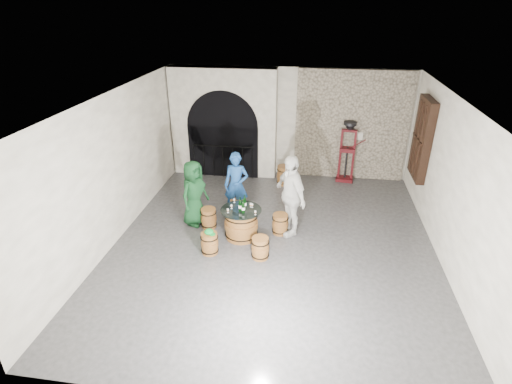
# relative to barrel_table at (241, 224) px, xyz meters

# --- Properties ---
(ground) EXTENTS (8.00, 8.00, 0.00)m
(ground) POSITION_rel_barrel_table_xyz_m (0.75, -0.15, -0.35)
(ground) COLOR #313134
(ground) RESTS_ON ground
(wall_back) EXTENTS (8.00, 0.00, 8.00)m
(wall_back) POSITION_rel_barrel_table_xyz_m (0.75, 3.85, 1.25)
(wall_back) COLOR white
(wall_back) RESTS_ON ground
(wall_front) EXTENTS (8.00, 0.00, 8.00)m
(wall_front) POSITION_rel_barrel_table_xyz_m (0.75, -4.15, 1.25)
(wall_front) COLOR white
(wall_front) RESTS_ON ground
(wall_left) EXTENTS (0.00, 8.00, 8.00)m
(wall_left) POSITION_rel_barrel_table_xyz_m (-2.75, -0.15, 1.25)
(wall_left) COLOR white
(wall_left) RESTS_ON ground
(wall_right) EXTENTS (0.00, 8.00, 8.00)m
(wall_right) POSITION_rel_barrel_table_xyz_m (4.25, -0.15, 1.25)
(wall_right) COLOR white
(wall_right) RESTS_ON ground
(ceiling) EXTENTS (8.00, 8.00, 0.00)m
(ceiling) POSITION_rel_barrel_table_xyz_m (0.75, -0.15, 2.85)
(ceiling) COLOR beige
(ceiling) RESTS_ON wall_back
(stone_facing_panel) EXTENTS (3.20, 0.12, 3.18)m
(stone_facing_panel) POSITION_rel_barrel_table_xyz_m (2.55, 3.79, 1.25)
(stone_facing_panel) COLOR tan
(stone_facing_panel) RESTS_ON ground
(arched_opening) EXTENTS (3.10, 0.60, 3.19)m
(arched_opening) POSITION_rel_barrel_table_xyz_m (-1.15, 3.59, 1.23)
(arched_opening) COLOR white
(arched_opening) RESTS_ON ground
(shuttered_window) EXTENTS (0.23, 1.10, 2.00)m
(shuttered_window) POSITION_rel_barrel_table_xyz_m (4.13, 2.25, 1.45)
(shuttered_window) COLOR black
(shuttered_window) RESTS_ON wall_right
(barrel_table) EXTENTS (0.92, 0.92, 0.71)m
(barrel_table) POSITION_rel_barrel_table_xyz_m (0.00, 0.00, 0.00)
(barrel_table) COLOR brown
(barrel_table) RESTS_ON ground
(barrel_stool_left) EXTENTS (0.38, 0.38, 0.48)m
(barrel_stool_left) POSITION_rel_barrel_table_xyz_m (-0.85, 0.33, -0.11)
(barrel_stool_left) COLOR brown
(barrel_stool_left) RESTS_ON ground
(barrel_stool_far) EXTENTS (0.38, 0.38, 0.48)m
(barrel_stool_far) POSITION_rel_barrel_table_xyz_m (-0.26, 0.87, -0.11)
(barrel_stool_far) COLOR brown
(barrel_stool_far) RESTS_ON ground
(barrel_stool_right) EXTENTS (0.38, 0.38, 0.48)m
(barrel_stool_right) POSITION_rel_barrel_table_xyz_m (0.86, 0.30, -0.11)
(barrel_stool_right) COLOR brown
(barrel_stool_right) RESTS_ON ground
(barrel_stool_near_right) EXTENTS (0.38, 0.38, 0.48)m
(barrel_stool_near_right) POSITION_rel_barrel_table_xyz_m (0.53, -0.73, -0.11)
(barrel_stool_near_right) COLOR brown
(barrel_stool_near_right) RESTS_ON ground
(barrel_stool_near_left) EXTENTS (0.38, 0.38, 0.48)m
(barrel_stool_near_left) POSITION_rel_barrel_table_xyz_m (-0.56, -0.72, -0.11)
(barrel_stool_near_left) COLOR brown
(barrel_stool_near_left) RESTS_ON ground
(green_cap) EXTENTS (0.24, 0.19, 0.11)m
(green_cap) POSITION_rel_barrel_table_xyz_m (-0.55, -0.72, 0.17)
(green_cap) COLOR #0B7C2B
(green_cap) RESTS_ON barrel_stool_near_left
(person_green) EXTENTS (0.80, 0.93, 1.60)m
(person_green) POSITION_rel_barrel_table_xyz_m (-1.20, 0.47, 0.45)
(person_green) COLOR #0F381A
(person_green) RESTS_ON ground
(person_blue) EXTENTS (0.62, 0.42, 1.65)m
(person_blue) POSITION_rel_barrel_table_xyz_m (-0.30, 1.00, 0.47)
(person_blue) COLOR navy
(person_blue) RESTS_ON ground
(person_white) EXTENTS (1.02, 1.19, 1.91)m
(person_white) POSITION_rel_barrel_table_xyz_m (1.06, 0.37, 0.60)
(person_white) COLOR silver
(person_white) RESTS_ON ground
(wine_bottle_left) EXTENTS (0.08, 0.08, 0.32)m
(wine_bottle_left) POSITION_rel_barrel_table_xyz_m (-0.01, -0.05, 0.49)
(wine_bottle_left) COLOR black
(wine_bottle_left) RESTS_ON barrel_table
(wine_bottle_center) EXTENTS (0.08, 0.08, 0.32)m
(wine_bottle_center) POSITION_rel_barrel_table_xyz_m (0.07, -0.12, 0.49)
(wine_bottle_center) COLOR black
(wine_bottle_center) RESTS_ON barrel_table
(wine_bottle_right) EXTENTS (0.08, 0.08, 0.32)m
(wine_bottle_right) POSITION_rel_barrel_table_xyz_m (0.07, 0.09, 0.49)
(wine_bottle_right) COLOR black
(wine_bottle_right) RESTS_ON barrel_table
(tasting_glass_a) EXTENTS (0.05, 0.05, 0.10)m
(tasting_glass_a) POSITION_rel_barrel_table_xyz_m (-0.26, -0.18, 0.41)
(tasting_glass_a) COLOR #CA6E27
(tasting_glass_a) RESTS_ON barrel_table
(tasting_glass_b) EXTENTS (0.05, 0.05, 0.10)m
(tasting_glass_b) POSITION_rel_barrel_table_xyz_m (0.20, 0.15, 0.41)
(tasting_glass_b) COLOR #CA6E27
(tasting_glass_b) RESTS_ON barrel_table
(tasting_glass_c) EXTENTS (0.05, 0.05, 0.10)m
(tasting_glass_c) POSITION_rel_barrel_table_xyz_m (-0.21, 0.31, 0.41)
(tasting_glass_c) COLOR #CA6E27
(tasting_glass_c) RESTS_ON barrel_table
(tasting_glass_d) EXTENTS (0.05, 0.05, 0.10)m
(tasting_glass_d) POSITION_rel_barrel_table_xyz_m (0.23, 0.13, 0.41)
(tasting_glass_d) COLOR #CA6E27
(tasting_glass_d) RESTS_ON barrel_table
(tasting_glass_e) EXTENTS (0.05, 0.05, 0.10)m
(tasting_glass_e) POSITION_rel_barrel_table_xyz_m (0.35, -0.18, 0.41)
(tasting_glass_e) COLOR #CA6E27
(tasting_glass_e) RESTS_ON barrel_table
(tasting_glass_f) EXTENTS (0.05, 0.05, 0.10)m
(tasting_glass_f) POSITION_rel_barrel_table_xyz_m (-0.22, 0.02, 0.41)
(tasting_glass_f) COLOR #CA6E27
(tasting_glass_f) RESTS_ON barrel_table
(side_barrel) EXTENTS (0.43, 0.43, 0.57)m
(side_barrel) POSITION_rel_barrel_table_xyz_m (0.71, 3.01, -0.07)
(side_barrel) COLOR brown
(side_barrel) RESTS_ON ground
(corking_press) EXTENTS (0.75, 0.45, 1.79)m
(corking_press) POSITION_rel_barrel_table_xyz_m (2.49, 3.55, 0.69)
(corking_press) COLOR #4C0C13
(corking_press) RESTS_ON ground
(control_box) EXTENTS (0.18, 0.10, 0.22)m
(control_box) POSITION_rel_barrel_table_xyz_m (2.80, 3.71, 1.00)
(control_box) COLOR silver
(control_box) RESTS_ON wall_back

